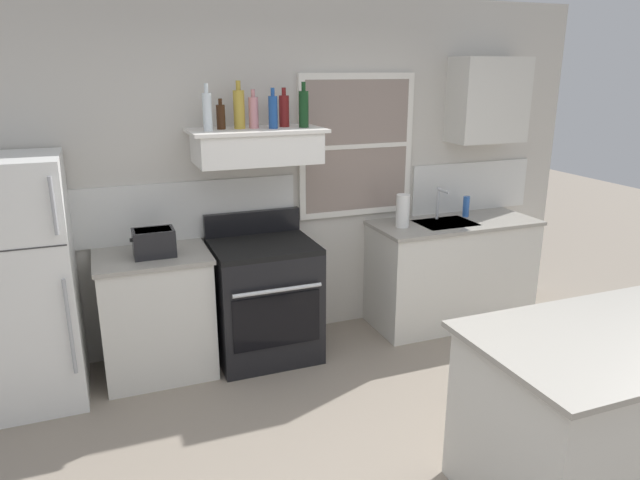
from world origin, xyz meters
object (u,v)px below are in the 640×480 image
object	(u,v)px
bottle_champagne_gold_foil	(239,109)
bottle_rose_pink	(254,112)
toaster	(154,242)
bottle_clear_tall	(207,111)
refrigerator	(17,284)
bottle_red_label_wine	(284,110)
kitchen_island	(602,415)
stove_range	(264,299)
bottle_dark_green_wine	(304,108)
bottle_blue_liqueur	(273,112)
paper_towel_roll	(403,211)
bottle_brown_stout	(221,116)
dish_soap_bottle	(466,206)

from	to	relation	value
bottle_champagne_gold_foil	bottle_rose_pink	distance (m)	0.11
toaster	bottle_rose_pink	xyz separation A→B (m)	(0.77, 0.13, 0.85)
bottle_clear_tall	bottle_champagne_gold_foil	world-z (taller)	bottle_champagne_gold_foil
refrigerator	bottle_red_label_wine	size ratio (longest dim) A/B	5.88
bottle_rose_pink	kitchen_island	size ratio (longest dim) A/B	0.19
toaster	kitchen_island	bearing A→B (deg)	-46.72
stove_range	bottle_red_label_wine	bearing A→B (deg)	32.21
stove_range	bottle_dark_green_wine	size ratio (longest dim) A/B	3.38
bottle_blue_liqueur	bottle_red_label_wine	size ratio (longest dim) A/B	1.01
bottle_clear_tall	kitchen_island	world-z (taller)	bottle_clear_tall
bottle_red_label_wine	paper_towel_roll	distance (m)	1.27
refrigerator	bottle_dark_green_wine	distance (m)	2.26
bottle_brown_stout	dish_soap_bottle	xyz separation A→B (m)	(2.12, 0.00, -0.83)
bottle_rose_pink	refrigerator	bearing A→B (deg)	-175.05
bottle_clear_tall	dish_soap_bottle	distance (m)	2.40
toaster	bottle_brown_stout	size ratio (longest dim) A/B	1.40
bottle_champagne_gold_foil	bottle_blue_liqueur	size ratio (longest dim) A/B	1.17
bottle_rose_pink	bottle_red_label_wine	world-z (taller)	bottle_red_label_wine
bottle_brown_stout	kitchen_island	distance (m)	2.99
refrigerator	toaster	bearing A→B (deg)	0.55
bottle_clear_tall	bottle_dark_green_wine	xyz separation A→B (m)	(0.69, -0.01, 0.00)
dish_soap_bottle	bottle_brown_stout	bearing A→B (deg)	-179.90
stove_range	bottle_brown_stout	world-z (taller)	bottle_brown_stout
toaster	bottle_blue_liqueur	distance (m)	1.24
toaster	paper_towel_roll	xyz separation A→B (m)	(1.97, 0.05, 0.04)
bottle_brown_stout	dish_soap_bottle	world-z (taller)	bottle_brown_stout
toaster	bottle_champagne_gold_foil	world-z (taller)	bottle_champagne_gold_foil
toaster	kitchen_island	world-z (taller)	toaster
bottle_champagne_gold_foil	paper_towel_roll	xyz separation A→B (m)	(1.30, -0.09, -0.84)
refrigerator	bottle_blue_liqueur	bearing A→B (deg)	2.29
toaster	refrigerator	bearing A→B (deg)	-179.45
bottle_clear_tall	bottle_rose_pink	world-z (taller)	bottle_clear_tall
refrigerator	dish_soap_bottle	xyz separation A→B (m)	(3.53, 0.16, 0.18)
bottle_rose_pink	bottle_dark_green_wine	size ratio (longest dim) A/B	0.85
stove_range	bottle_blue_liqueur	xyz separation A→B (m)	(0.12, 0.05, 1.40)
bottle_brown_stout	bottle_blue_liqueur	world-z (taller)	bottle_blue_liqueur
bottle_red_label_wine	paper_towel_roll	xyz separation A→B (m)	(0.96, -0.11, -0.82)
bottle_clear_tall	dish_soap_bottle	xyz separation A→B (m)	(2.23, 0.08, -0.88)
toaster	bottle_champagne_gold_foil	bearing A→B (deg)	12.26
dish_soap_bottle	bottle_blue_liqueur	bearing A→B (deg)	-177.09
bottle_champagne_gold_foil	dish_soap_bottle	bearing A→B (deg)	0.18
paper_towel_roll	dish_soap_bottle	size ratio (longest dim) A/B	1.50
bottle_red_label_wine	refrigerator	bearing A→B (deg)	-174.89
bottle_rose_pink	paper_towel_roll	distance (m)	1.45
bottle_dark_green_wine	kitchen_island	bearing A→B (deg)	-68.56
stove_range	bottle_champagne_gold_foil	xyz separation A→B (m)	(-0.11, 0.13, 1.42)
bottle_champagne_gold_foil	bottle_blue_liqueur	distance (m)	0.24
refrigerator	stove_range	distance (m)	1.69
bottle_blue_liqueur	bottle_brown_stout	bearing A→B (deg)	166.49
bottle_brown_stout	paper_towel_roll	bearing A→B (deg)	-3.84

